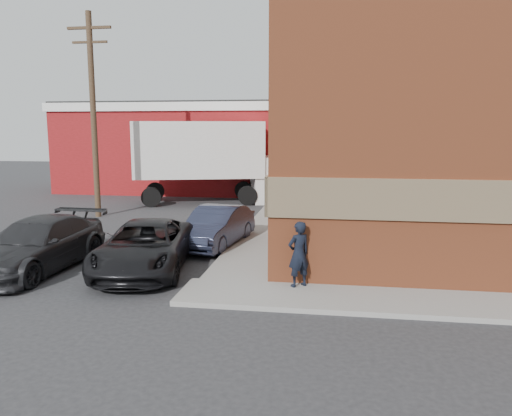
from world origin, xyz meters
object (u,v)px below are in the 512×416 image
at_px(utility_pole, 93,111).
at_px(suv_b, 37,245).
at_px(brick_building, 472,111).
at_px(man, 299,254).
at_px(sedan, 216,227).
at_px(warehouse, 194,147).
at_px(suv_a, 145,247).
at_px(box_truck, 215,156).

relative_size(utility_pole, suv_b, 1.79).
relative_size(brick_building, man, 11.18).
xyz_separation_m(utility_pole, sedan, (6.70, -4.90, -4.07)).
height_order(warehouse, suv_b, warehouse).
height_order(warehouse, utility_pole, utility_pole).
bearing_deg(suv_b, warehouse, 95.41).
bearing_deg(sedan, brick_building, 37.02).
height_order(warehouse, suv_a, warehouse).
relative_size(utility_pole, sedan, 2.19).
xyz_separation_m(man, suv_b, (-7.44, 0.75, -0.21)).
height_order(brick_building, sedan, brick_building).
relative_size(utility_pole, man, 5.51).
distance_m(utility_pole, sedan, 9.25).
xyz_separation_m(brick_building, man, (-6.20, -9.25, -3.75)).
xyz_separation_m(brick_building, sedan, (-9.30, -4.90, -4.00)).
bearing_deg(brick_building, utility_pole, 179.98).
distance_m(brick_building, suv_b, 16.55).
bearing_deg(box_truck, man, -84.39).
xyz_separation_m(sedan, suv_a, (-1.31, -3.21, 0.01)).
relative_size(brick_building, suv_a, 3.67).
height_order(utility_pole, suv_a, utility_pole).
relative_size(brick_building, box_truck, 1.99).
distance_m(brick_building, box_truck, 12.91).
bearing_deg(utility_pole, brick_building, -0.02).
bearing_deg(suv_a, warehouse, 93.07).
height_order(brick_building, box_truck, brick_building).
bearing_deg(warehouse, brick_building, -37.20).
distance_m(utility_pole, suv_b, 9.69).
bearing_deg(suv_a, box_truck, 86.21).
distance_m(warehouse, utility_pole, 11.27).
relative_size(sedan, suv_a, 0.83).
relative_size(warehouse, man, 9.99).
height_order(man, suv_b, man).
xyz_separation_m(suv_b, box_truck, (1.97, 13.55, 1.78)).
bearing_deg(suv_b, utility_pole, 108.38).
bearing_deg(suv_a, man, -22.95).
bearing_deg(brick_building, warehouse, 142.80).
bearing_deg(utility_pole, suv_a, -56.38).
bearing_deg(brick_building, man, -123.85).
relative_size(man, box_truck, 0.18).
xyz_separation_m(sedan, box_truck, (-2.38, 9.96, 1.83)).
bearing_deg(utility_pole, warehouse, 82.23).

